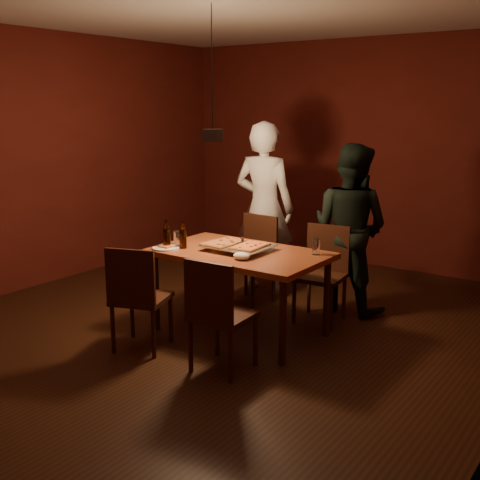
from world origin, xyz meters
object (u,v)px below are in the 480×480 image
Objects in this scene: dining_table at (240,259)px; pizza_tray at (239,248)px; chair_near_left at (137,289)px; diner_dark at (350,228)px; beer_bottle_a at (167,234)px; plate_slice at (166,248)px; diner_white at (264,208)px; chair_near_right at (217,306)px; chair_far_left at (254,251)px; chair_far_right at (324,264)px; beer_bottle_b at (183,235)px; pendant_lamp at (213,134)px.

pizza_tray reaches higher than dining_table.
diner_dark is (0.94, 1.98, 0.29)m from chair_near_left.
dining_table is at bearing 24.32° from beer_bottle_a.
plate_slice is 0.13× the size of diner_white.
pizza_tray is at bearing 30.34° from plate_slice.
plate_slice is (-0.93, 0.47, 0.22)m from chair_near_right.
chair_far_left is 0.83m from chair_far_right.
beer_bottle_a is 0.13m from plate_slice.
beer_bottle_a is 0.15m from beer_bottle_b.
chair_far_right is at bearing 85.31° from diner_dark.
chair_near_right is at bearing -35.23° from beer_bottle_b.
chair_near_left is at bearing -73.21° from beer_bottle_a.
plate_slice is (0.02, -0.04, -0.12)m from beer_bottle_a.
chair_far_left is at bearing 101.51° from pendant_lamp.
beer_bottle_a is 0.98m from pendant_lamp.
plate_slice is (-0.56, -0.33, -0.01)m from pizza_tray.
dining_table is 1.31m from diner_white.
chair_near_left is 0.68m from beer_bottle_a.
chair_far_left is at bearing 85.25° from beer_bottle_b.
plate_slice is (-0.15, 0.52, 0.22)m from chair_near_left.
diner_dark reaches higher than beer_bottle_b.
beer_bottle_b is 1.03× the size of plate_slice.
diner_white is 1.57m from pendant_lamp.
diner_white is (-0.08, 2.02, 0.38)m from chair_near_left.
chair_near_left is at bearing -179.31° from chair_near_right.
pizza_tray is at bearing 51.33° from chair_far_right.
chair_near_right reaches higher than plate_slice.
dining_table is 0.10m from pizza_tray.
beer_bottle_b is at bearing 85.23° from diner_white.
diner_white is at bearing 103.63° from pendant_lamp.
diner_dark is (0.98, 1.35, -0.05)m from beer_bottle_b.
plate_slice is at bearing 82.86° from chair_far_left.
chair_far_left is at bearing 102.21° from diner_white.
chair_far_right is 1.50m from beer_bottle_a.
chair_far_right is at bearing 53.12° from pendant_lamp.
beer_bottle_b reaches higher than chair_far_left.
pendant_lamp reaches higher than chair_near_left.
plate_slice is at bearing -134.28° from beer_bottle_b.
chair_near_left is 0.49× the size of pendant_lamp.
dining_table is 0.91m from chair_far_left.
beer_bottle_b is at bearing 59.22° from diner_dark.
chair_near_right is 0.26× the size of diner_white.
pizza_tray is at bearing 150.35° from dining_table.
plate_slice is 1.50m from diner_white.
dining_table is 3.09× the size of chair_far_left.
beer_bottle_a reaches higher than chair_far_right.
plate_slice is at bearing 81.00° from diner_white.
beer_bottle_b is 0.22× the size of pendant_lamp.
beer_bottle_a reaches higher than chair_near_right.
pendant_lamp is at bearing 52.89° from chair_near_left.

